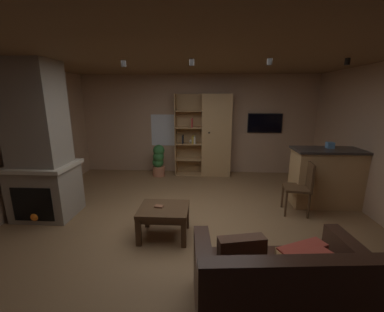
% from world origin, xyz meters
% --- Properties ---
extents(floor, '(6.02, 5.87, 0.02)m').
position_xyz_m(floor, '(0.00, 0.00, -0.01)').
color(floor, olive).
rests_on(floor, ground).
extents(wall_back, '(6.14, 0.06, 2.53)m').
position_xyz_m(wall_back, '(0.00, 2.96, 1.27)').
color(wall_back, tan).
rests_on(wall_back, ground).
extents(ceiling, '(6.02, 5.87, 0.02)m').
position_xyz_m(ceiling, '(0.00, 0.00, 2.54)').
color(ceiling, brown).
extents(window_pane_back, '(0.74, 0.01, 0.82)m').
position_xyz_m(window_pane_back, '(-0.86, 2.93, 1.12)').
color(window_pane_back, white).
extents(stone_fireplace, '(1.00, 0.80, 2.53)m').
position_xyz_m(stone_fireplace, '(-2.46, 0.27, 1.14)').
color(stone_fireplace, gray).
rests_on(stone_fireplace, ground).
extents(bookshelf_cabinet, '(1.40, 0.41, 2.06)m').
position_xyz_m(bookshelf_cabinet, '(0.39, 2.69, 1.02)').
color(bookshelf_cabinet, tan).
rests_on(bookshelf_cabinet, ground).
extents(kitchen_bar_counter, '(1.47, 0.59, 1.07)m').
position_xyz_m(kitchen_bar_counter, '(2.56, 0.96, 0.54)').
color(kitchen_bar_counter, tan).
rests_on(kitchen_bar_counter, ground).
extents(tissue_box, '(0.13, 0.13, 0.11)m').
position_xyz_m(tissue_box, '(2.48, 1.05, 1.13)').
color(tissue_box, '#598CBF').
rests_on(tissue_box, kitchen_bar_counter).
extents(leather_couch, '(1.60, 0.99, 0.84)m').
position_xyz_m(leather_couch, '(0.91, -1.53, 0.31)').
color(leather_couch, '#382116').
rests_on(leather_couch, ground).
extents(coffee_table, '(0.70, 0.58, 0.45)m').
position_xyz_m(coffee_table, '(-0.37, -0.26, 0.36)').
color(coffee_table, '#4C331E').
rests_on(coffee_table, ground).
extents(table_book_0, '(0.13, 0.10, 0.02)m').
position_xyz_m(table_book_0, '(-0.44, -0.25, 0.46)').
color(table_book_0, brown).
rests_on(table_book_0, coffee_table).
extents(dining_chair, '(0.47, 0.47, 0.92)m').
position_xyz_m(dining_chair, '(1.87, 0.59, 0.53)').
color(dining_chair, '#4C331E').
rests_on(dining_chair, ground).
extents(potted_floor_plant, '(0.32, 0.33, 0.82)m').
position_xyz_m(potted_floor_plant, '(-0.97, 2.49, 0.42)').
color(potted_floor_plant, '#B77051').
rests_on(potted_floor_plant, ground).
extents(wall_mounted_tv, '(0.87, 0.06, 0.49)m').
position_xyz_m(wall_mounted_tv, '(1.72, 2.90, 1.33)').
color(wall_mounted_tv, black).
extents(track_light_spot_0, '(0.07, 0.07, 0.09)m').
position_xyz_m(track_light_spot_0, '(-2.14, 0.33, 2.46)').
color(track_light_spot_0, black).
extents(track_light_spot_1, '(0.07, 0.07, 0.09)m').
position_xyz_m(track_light_spot_1, '(-1.01, 0.32, 2.46)').
color(track_light_spot_1, black).
extents(track_light_spot_2, '(0.07, 0.07, 0.09)m').
position_xyz_m(track_light_spot_2, '(0.01, 0.25, 2.46)').
color(track_light_spot_2, black).
extents(track_light_spot_3, '(0.07, 0.07, 0.09)m').
position_xyz_m(track_light_spot_3, '(1.10, 0.25, 2.46)').
color(track_light_spot_3, black).
extents(track_light_spot_4, '(0.07, 0.07, 0.09)m').
position_xyz_m(track_light_spot_4, '(2.17, 0.29, 2.46)').
color(track_light_spot_4, black).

